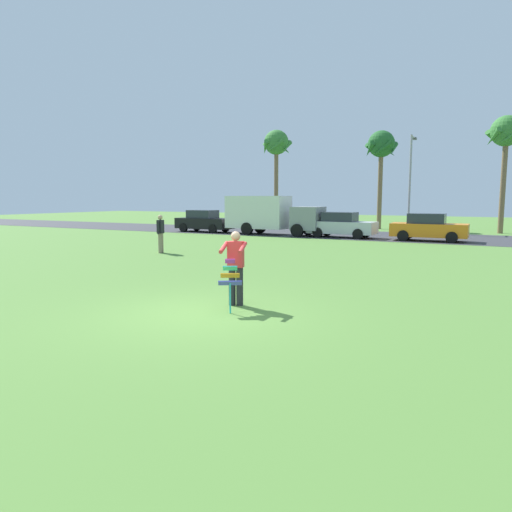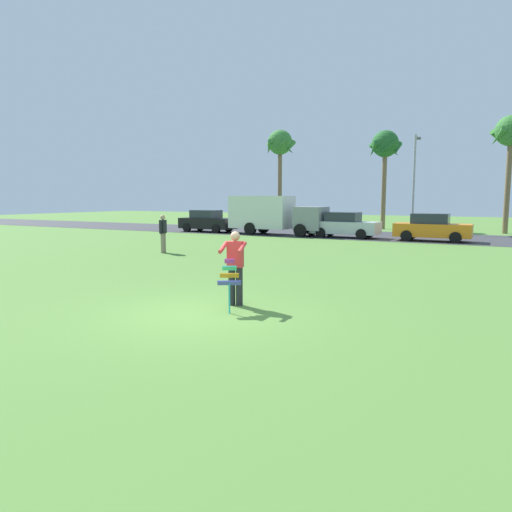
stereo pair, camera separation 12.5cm
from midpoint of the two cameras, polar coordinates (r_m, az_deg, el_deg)
name	(u,v)px [view 1 (the left image)]	position (r m, az deg, el deg)	size (l,w,h in m)	color
ground_plane	(201,313)	(10.33, -7.07, -6.94)	(120.00, 120.00, 0.00)	#568438
road_strip	(403,237)	(31.61, 17.30, 2.25)	(120.00, 8.00, 0.01)	#38383D
person_kite_flyer	(236,265)	(10.83, -2.83, -1.11)	(0.68, 0.75, 1.73)	#26262B
kite_held	(230,277)	(10.27, -3.52, -2.60)	(0.64, 0.73, 1.14)	#D83399
parked_car_black	(204,221)	(34.65, -6.45, 4.20)	(4.24, 1.92, 1.60)	black
parked_truck_grey_van	(269,214)	(31.94, 1.47, 5.15)	(6.74, 2.21, 2.62)	gray
parked_car_silver	(341,225)	(30.05, 10.23, 3.70)	(4.25, 1.93, 1.60)	silver
parked_car_orange	(428,228)	(28.90, 20.12, 3.25)	(4.22, 1.88, 1.60)	orange
palm_tree_left_near	(276,146)	(41.32, 2.40, 13.17)	(2.58, 2.71, 8.27)	brown
palm_tree_right_near	(381,148)	(39.30, 14.90, 12.59)	(2.58, 2.71, 7.78)	brown
palm_tree_centre_far	(506,136)	(37.47, 28.06, 12.77)	(2.58, 2.71, 8.12)	brown
streetlight_pole	(410,177)	(36.30, 18.17, 9.12)	(0.24, 1.65, 7.00)	#9E9EA3
person_walker_near	(161,233)	(21.70, -11.69, 2.82)	(0.31, 0.55, 1.73)	gray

